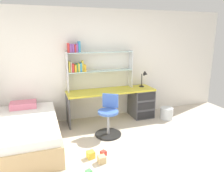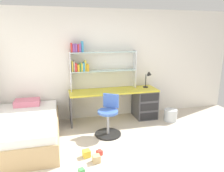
{
  "view_description": "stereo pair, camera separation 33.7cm",
  "coord_description": "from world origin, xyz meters",
  "px_view_note": "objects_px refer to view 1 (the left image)",
  "views": [
    {
      "loc": [
        -1.57,
        -2.4,
        1.96
      ],
      "look_at": [
        -0.28,
        1.31,
        0.99
      ],
      "focal_mm": 34.03,
      "sensor_mm": 36.0,
      "label": 1
    },
    {
      "loc": [
        -1.24,
        -2.5,
        1.96
      ],
      "look_at": [
        -0.28,
        1.31,
        0.99
      ],
      "focal_mm": 34.03,
      "sensor_mm": 36.0,
      "label": 2
    }
  ],
  "objects_px": {
    "bookshelf_hutch": "(90,63)",
    "swivel_chair": "(109,119)",
    "waste_bin": "(167,113)",
    "toy_block_yellow_1": "(91,155)",
    "desk": "(133,101)",
    "toy_block_natural_0": "(102,159)",
    "desk_lamp": "(145,76)",
    "bed_platform": "(23,133)",
    "toy_block_red_3": "(103,153)"
  },
  "relations": [
    {
      "from": "bookshelf_hutch",
      "to": "swivel_chair",
      "type": "relative_size",
      "value": 1.89
    },
    {
      "from": "waste_bin",
      "to": "toy_block_yellow_1",
      "type": "relative_size",
      "value": 2.59
    },
    {
      "from": "desk",
      "to": "toy_block_natural_0",
      "type": "bearing_deg",
      "value": -128.11
    },
    {
      "from": "waste_bin",
      "to": "toy_block_yellow_1",
      "type": "height_order",
      "value": "waste_bin"
    },
    {
      "from": "bookshelf_hutch",
      "to": "toy_block_natural_0",
      "type": "bearing_deg",
      "value": -98.42
    },
    {
      "from": "desk_lamp",
      "to": "desk",
      "type": "bearing_deg",
      "value": -173.82
    },
    {
      "from": "swivel_chair",
      "to": "bookshelf_hutch",
      "type": "bearing_deg",
      "value": 99.76
    },
    {
      "from": "desk_lamp",
      "to": "toy_block_natural_0",
      "type": "xyz_separation_m",
      "value": [
        -1.56,
        -1.61,
        -0.91
      ]
    },
    {
      "from": "bed_platform",
      "to": "toy_block_natural_0",
      "type": "bearing_deg",
      "value": -38.85
    },
    {
      "from": "desk_lamp",
      "to": "waste_bin",
      "type": "xyz_separation_m",
      "value": [
        0.39,
        -0.42,
        -0.84
      ]
    },
    {
      "from": "desk",
      "to": "toy_block_yellow_1",
      "type": "relative_size",
      "value": 17.52
    },
    {
      "from": "bed_platform",
      "to": "waste_bin",
      "type": "height_order",
      "value": "bed_platform"
    },
    {
      "from": "bed_platform",
      "to": "swivel_chair",
      "type": "bearing_deg",
      "value": -2.06
    },
    {
      "from": "toy_block_yellow_1",
      "to": "toy_block_red_3",
      "type": "bearing_deg",
      "value": -1.68
    },
    {
      "from": "bookshelf_hutch",
      "to": "bed_platform",
      "type": "bearing_deg",
      "value": -150.82
    },
    {
      "from": "desk_lamp",
      "to": "bed_platform",
      "type": "height_order",
      "value": "desk_lamp"
    },
    {
      "from": "toy_block_natural_0",
      "to": "toy_block_yellow_1",
      "type": "xyz_separation_m",
      "value": [
        -0.13,
        0.19,
        0.0
      ]
    },
    {
      "from": "toy_block_yellow_1",
      "to": "waste_bin",
      "type": "bearing_deg",
      "value": 25.87
    },
    {
      "from": "bookshelf_hutch",
      "to": "toy_block_red_3",
      "type": "xyz_separation_m",
      "value": [
        -0.18,
        -1.56,
        -1.3
      ]
    },
    {
      "from": "desk",
      "to": "swivel_chair",
      "type": "height_order",
      "value": "swivel_chair"
    },
    {
      "from": "desk_lamp",
      "to": "toy_block_yellow_1",
      "type": "xyz_separation_m",
      "value": [
        -1.69,
        -1.43,
        -0.91
      ]
    },
    {
      "from": "waste_bin",
      "to": "toy_block_red_3",
      "type": "distance_m",
      "value": 2.13
    },
    {
      "from": "toy_block_red_3",
      "to": "toy_block_natural_0",
      "type": "bearing_deg",
      "value": -114.49
    },
    {
      "from": "bookshelf_hutch",
      "to": "swivel_chair",
      "type": "height_order",
      "value": "bookshelf_hutch"
    },
    {
      "from": "desk_lamp",
      "to": "toy_block_red_3",
      "type": "height_order",
      "value": "desk_lamp"
    },
    {
      "from": "bookshelf_hutch",
      "to": "desk_lamp",
      "type": "relative_size",
      "value": 3.94
    },
    {
      "from": "desk_lamp",
      "to": "swivel_chair",
      "type": "xyz_separation_m",
      "value": [
        -1.15,
        -0.72,
        -0.65
      ]
    },
    {
      "from": "swivel_chair",
      "to": "toy_block_red_3",
      "type": "relative_size",
      "value": 9.53
    },
    {
      "from": "toy_block_red_3",
      "to": "waste_bin",
      "type": "bearing_deg",
      "value": 28.52
    },
    {
      "from": "bed_platform",
      "to": "toy_block_red_3",
      "type": "xyz_separation_m",
      "value": [
        1.25,
        -0.76,
        -0.21
      ]
    },
    {
      "from": "toy_block_yellow_1",
      "to": "bookshelf_hutch",
      "type": "bearing_deg",
      "value": 75.97
    },
    {
      "from": "toy_block_natural_0",
      "to": "toy_block_red_3",
      "type": "relative_size",
      "value": 1.37
    },
    {
      "from": "toy_block_natural_0",
      "to": "toy_block_yellow_1",
      "type": "distance_m",
      "value": 0.23
    },
    {
      "from": "desk",
      "to": "bookshelf_hutch",
      "type": "relative_size",
      "value": 1.33
    },
    {
      "from": "desk",
      "to": "toy_block_natural_0",
      "type": "xyz_separation_m",
      "value": [
        -1.24,
        -1.58,
        -0.35
      ]
    },
    {
      "from": "swivel_chair",
      "to": "toy_block_red_3",
      "type": "height_order",
      "value": "swivel_chair"
    },
    {
      "from": "desk",
      "to": "waste_bin",
      "type": "bearing_deg",
      "value": -27.99
    },
    {
      "from": "desk",
      "to": "toy_block_red_3",
      "type": "height_order",
      "value": "desk"
    },
    {
      "from": "desk",
      "to": "desk_lamp",
      "type": "distance_m",
      "value": 0.65
    },
    {
      "from": "bookshelf_hutch",
      "to": "desk_lamp",
      "type": "distance_m",
      "value": 1.36
    },
    {
      "from": "bookshelf_hutch",
      "to": "waste_bin",
      "type": "xyz_separation_m",
      "value": [
        1.69,
        -0.55,
        -1.21
      ]
    },
    {
      "from": "waste_bin",
      "to": "toy_block_natural_0",
      "type": "xyz_separation_m",
      "value": [
        -1.95,
        -1.2,
        -0.08
      ]
    },
    {
      "from": "bed_platform",
      "to": "desk_lamp",
      "type": "bearing_deg",
      "value": 13.73
    },
    {
      "from": "bed_platform",
      "to": "toy_block_red_3",
      "type": "relative_size",
      "value": 22.18
    },
    {
      "from": "toy_block_natural_0",
      "to": "desk_lamp",
      "type": "bearing_deg",
      "value": 45.95
    },
    {
      "from": "desk_lamp",
      "to": "toy_block_red_3",
      "type": "relative_size",
      "value": 4.57
    },
    {
      "from": "toy_block_yellow_1",
      "to": "swivel_chair",
      "type": "bearing_deg",
      "value": 52.59
    },
    {
      "from": "waste_bin",
      "to": "toy_block_natural_0",
      "type": "bearing_deg",
      "value": -148.5
    },
    {
      "from": "toy_block_natural_0",
      "to": "toy_block_red_3",
      "type": "xyz_separation_m",
      "value": [
        0.08,
        0.18,
        -0.02
      ]
    },
    {
      "from": "bed_platform",
      "to": "bookshelf_hutch",
      "type": "bearing_deg",
      "value": 29.18
    }
  ]
}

